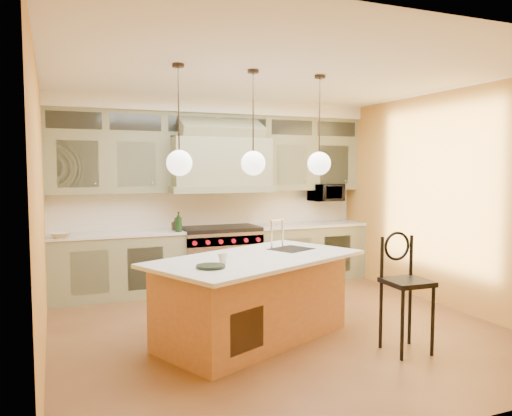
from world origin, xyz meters
name	(u,v)px	position (x,y,z in m)	size (l,w,h in m)	color
floor	(277,328)	(0.00, 0.00, 0.00)	(5.00, 5.00, 0.00)	brown
ceiling	(278,76)	(0.00, 0.00, 2.90)	(5.00, 5.00, 0.00)	white
wall_back	(213,194)	(0.00, 2.50, 1.45)	(5.00, 5.00, 0.00)	#C38935
wall_front	(430,229)	(0.00, -2.50, 1.45)	(5.00, 5.00, 0.00)	#C38935
wall_left	(41,212)	(-2.50, 0.00, 1.45)	(5.00, 5.00, 0.00)	#C38935
wall_right	(447,199)	(2.50, 0.00, 1.45)	(5.00, 5.00, 0.00)	#C38935
back_cabinetry	(218,196)	(0.00, 2.23, 1.43)	(5.00, 0.77, 2.90)	gray
range	(220,257)	(0.00, 2.14, 0.49)	(1.20, 0.74, 0.96)	silver
kitchen_island	(254,297)	(-0.39, -0.25, 0.47)	(2.63, 2.08, 1.35)	#996536
counter_stool	(405,284)	(0.90, -1.15, 0.69)	(0.44, 0.44, 1.21)	black
microwave	(326,193)	(1.95, 2.25, 1.45)	(0.54, 0.37, 0.30)	black
oil_bottle_a	(178,222)	(-0.70, 1.92, 1.09)	(0.11, 0.11, 0.29)	black
oil_bottle_b	(175,224)	(-0.70, 2.15, 1.03)	(0.08, 0.08, 0.18)	black
fruit_bowl	(61,235)	(-2.30, 1.92, 0.98)	(0.29, 0.29, 0.07)	silver
cup	(223,258)	(-0.83, -0.50, 0.97)	(0.11, 0.11, 0.10)	silver
pendant_left	(179,160)	(-1.20, -0.25, 1.95)	(0.26, 0.26, 1.11)	#2D2319
pendant_center	(253,160)	(-0.40, -0.25, 1.95)	(0.26, 0.26, 1.11)	#2D2319
pendant_right	(319,161)	(0.40, -0.25, 1.95)	(0.26, 0.26, 1.11)	#2D2319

